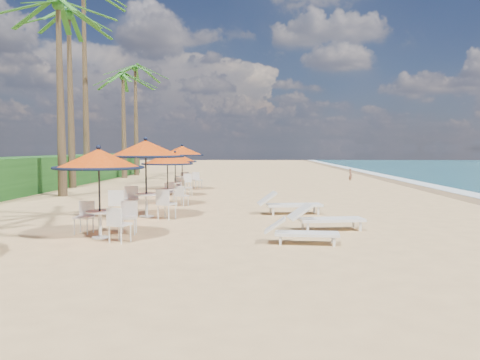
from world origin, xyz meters
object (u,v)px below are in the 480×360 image
object	(u,v)px
station_0	(101,170)
station_4	(183,156)
station_1	(144,159)
lounger_near	(299,232)
lounger_far	(288,203)
lounger_mid	(324,218)
station_2	(168,164)
station_3	(176,161)

from	to	relation	value
station_0	station_4	xyz separation A→B (m)	(-0.17, 14.19, 0.12)
station_1	lounger_near	world-z (taller)	station_1
station_4	lounger_far	xyz separation A→B (m)	(5.14, -9.73, -1.46)
station_0	lounger_mid	xyz separation A→B (m)	(5.75, 1.29, -1.37)
station_1	lounger_far	size ratio (longest dim) A/B	1.16
station_0	lounger_mid	distance (m)	6.05
lounger_far	lounger_mid	bearing A→B (deg)	-83.80
station_1	station_0	bearing A→B (deg)	-93.66
station_2	station_4	xyz separation A→B (m)	(-0.52, 7.07, 0.18)
station_1	station_4	xyz separation A→B (m)	(-0.40, 10.58, -0.10)
station_2	lounger_far	world-z (taller)	station_2
station_4	lounger_mid	xyz separation A→B (m)	(5.92, -12.90, -1.48)
lounger_near	lounger_mid	distance (m)	2.06
station_4	lounger_mid	distance (m)	14.27
station_0	station_1	world-z (taller)	station_1
station_2	lounger_far	size ratio (longest dim) A/B	0.95
lounger_near	station_4	bearing A→B (deg)	113.40
station_3	lounger_mid	world-z (taller)	station_3
station_1	lounger_far	bearing A→B (deg)	10.12
station_4	lounger_far	bearing A→B (deg)	-62.16
station_1	station_3	xyz separation A→B (m)	(-0.20, 7.06, -0.29)
lounger_near	lounger_far	xyz separation A→B (m)	(0.06, 5.05, 0.08)
lounger_far	station_3	bearing A→B (deg)	120.73
station_0	lounger_near	bearing A→B (deg)	-6.79
station_3	lounger_mid	xyz separation A→B (m)	(5.72, -9.39, -1.29)
station_0	station_2	distance (m)	7.13
station_4	lounger_mid	size ratio (longest dim) A/B	1.16
station_2	station_3	xyz separation A→B (m)	(-0.31, 3.55, -0.01)
station_3	station_1	bearing A→B (deg)	-88.41
station_0	station_4	size ratio (longest dim) A/B	0.94
station_2	station_3	size ratio (longest dim) A/B	1.01
station_1	station_2	xyz separation A→B (m)	(0.12, 3.51, -0.28)
station_0	station_2	world-z (taller)	station_0
lounger_mid	lounger_far	world-z (taller)	lounger_far
station_2	station_3	distance (m)	3.57
station_4	station_2	bearing A→B (deg)	-85.81
station_1	station_4	size ratio (longest dim) A/B	1.05
station_3	station_4	xyz separation A→B (m)	(-0.20, 3.52, 0.19)
station_3	station_2	bearing A→B (deg)	-84.97
station_1	station_2	size ratio (longest dim) A/B	1.22
station_0	station_2	size ratio (longest dim) A/B	1.08
station_0	station_4	bearing A→B (deg)	90.69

